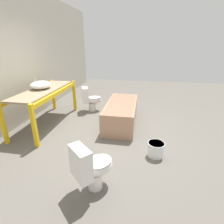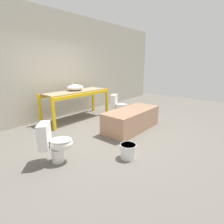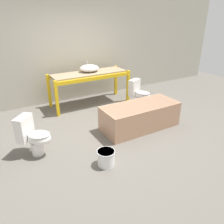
{
  "view_description": "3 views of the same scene",
  "coord_description": "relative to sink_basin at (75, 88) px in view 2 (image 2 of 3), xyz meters",
  "views": [
    {
      "loc": [
        -3.37,
        -0.86,
        1.9
      ],
      "look_at": [
        -0.09,
        -0.29,
        0.57
      ],
      "focal_mm": 28.0,
      "sensor_mm": 36.0,
      "label": 1
    },
    {
      "loc": [
        -3.03,
        -2.8,
        1.66
      ],
      "look_at": [
        -0.2,
        -0.42,
        0.64
      ],
      "focal_mm": 28.0,
      "sensor_mm": 36.0,
      "label": 2
    },
    {
      "loc": [
        -2.03,
        -3.76,
        2.26
      ],
      "look_at": [
        -0.08,
        -0.41,
        0.53
      ],
      "focal_mm": 35.0,
      "sensor_mm": 36.0,
      "label": 3
    }
  ],
  "objects": [
    {
      "name": "ground_plane",
      "position": [
        -0.33,
        -1.49,
        -0.97
      ],
      "size": [
        12.0,
        12.0,
        0.0
      ],
      "primitive_type": "plane",
      "color": "#666059"
    },
    {
      "name": "warehouse_wall_rear",
      "position": [
        -0.33,
        0.59,
        0.63
      ],
      "size": [
        10.8,
        0.08,
        3.2
      ],
      "color": "#B2AD9E",
      "rests_on": "ground_plane"
    },
    {
      "name": "shelving_rack",
      "position": [
        -0.04,
        -0.08,
        -0.22
      ],
      "size": [
        2.1,
        0.74,
        0.88
      ],
      "color": "yellow",
      "rests_on": "ground_plane"
    },
    {
      "name": "sink_basin",
      "position": [
        0.0,
        0.0,
        0.0
      ],
      "size": [
        0.51,
        0.46,
        0.26
      ],
      "color": "white",
      "rests_on": "shelving_rack"
    },
    {
      "name": "bathtub_main",
      "position": [
        0.29,
        -1.89,
        -0.66
      ],
      "size": [
        1.67,
        0.71,
        0.53
      ],
      "rotation": [
        0.0,
        0.0,
        -0.0
      ],
      "color": "tan",
      "rests_on": "ground_plane"
    },
    {
      "name": "toilet_near",
      "position": [
        -1.89,
        -1.77,
        -0.61
      ],
      "size": [
        0.63,
        0.62,
        0.71
      ],
      "rotation": [
        0.0,
        0.0,
        0.82
      ],
      "color": "white",
      "rests_on": "ground_plane"
    },
    {
      "name": "toilet_far",
      "position": [
        1.0,
        -0.9,
        -0.61
      ],
      "size": [
        0.52,
        0.63,
        0.71
      ],
      "rotation": [
        0.0,
        0.0,
        0.39
      ],
      "color": "white",
      "rests_on": "ground_plane"
    },
    {
      "name": "bucket_white",
      "position": [
        -0.97,
        -2.67,
        -0.83
      ],
      "size": [
        0.3,
        0.3,
        0.26
      ],
      "color": "white",
      "rests_on": "ground_plane"
    }
  ]
}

